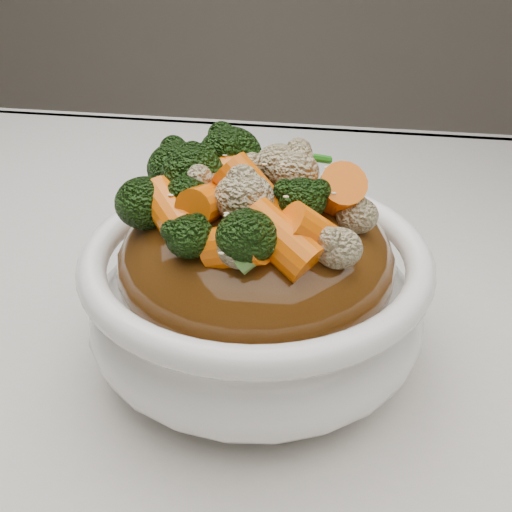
# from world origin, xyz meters

# --- Properties ---
(tablecloth) EXTENTS (1.20, 0.80, 0.04)m
(tablecloth) POSITION_xyz_m (0.00, 0.00, 0.73)
(tablecloth) COLOR silver
(tablecloth) RESTS_ON dining_table
(bowl) EXTENTS (0.27, 0.27, 0.08)m
(bowl) POSITION_xyz_m (0.02, -0.03, 0.79)
(bowl) COLOR white
(bowl) RESTS_ON tablecloth
(sauce_base) EXTENTS (0.21, 0.21, 0.09)m
(sauce_base) POSITION_xyz_m (0.02, -0.03, 0.82)
(sauce_base) COLOR #4F2B0D
(sauce_base) RESTS_ON bowl
(carrots) EXTENTS (0.21, 0.21, 0.05)m
(carrots) POSITION_xyz_m (0.02, -0.03, 0.88)
(carrots) COLOR orange
(carrots) RESTS_ON sauce_base
(broccoli) EXTENTS (0.21, 0.21, 0.04)m
(broccoli) POSITION_xyz_m (0.02, -0.03, 0.88)
(broccoli) COLOR black
(broccoli) RESTS_ON sauce_base
(cauliflower) EXTENTS (0.21, 0.21, 0.03)m
(cauliflower) POSITION_xyz_m (0.02, -0.03, 0.87)
(cauliflower) COLOR tan
(cauliflower) RESTS_ON sauce_base
(scallions) EXTENTS (0.16, 0.16, 0.02)m
(scallions) POSITION_xyz_m (0.02, -0.03, 0.88)
(scallions) COLOR #277E1D
(scallions) RESTS_ON sauce_base
(sesame_seeds) EXTENTS (0.19, 0.19, 0.01)m
(sesame_seeds) POSITION_xyz_m (0.02, -0.03, 0.88)
(sesame_seeds) COLOR #F7E5AF
(sesame_seeds) RESTS_ON sauce_base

